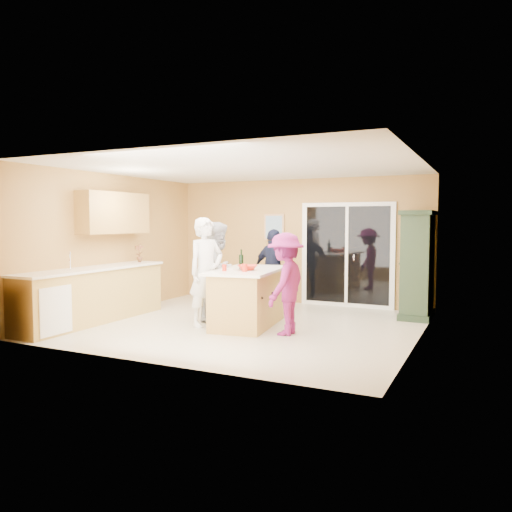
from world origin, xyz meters
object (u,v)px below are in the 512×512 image
at_px(woman_navy, 274,270).
at_px(woman_magenta, 286,284).
at_px(woman_white, 206,272).
at_px(green_hutch, 418,266).
at_px(woman_grey, 219,271).
at_px(kitchen_island, 248,299).

distance_m(woman_navy, woman_magenta, 2.03).
xyz_separation_m(woman_white, woman_magenta, (1.40, -0.00, -0.12)).
xyz_separation_m(green_hutch, woman_white, (-3.04, -2.24, -0.04)).
height_order(green_hutch, woman_navy, green_hutch).
distance_m(green_hutch, woman_white, 3.77).
distance_m(green_hutch, woman_magenta, 2.78).
xyz_separation_m(woman_grey, woman_navy, (0.50, 1.25, -0.07)).
bearing_deg(woman_grey, woman_white, -176.55).
bearing_deg(woman_grey, kitchen_island, -111.00).
bearing_deg(woman_navy, woman_grey, 80.88).
height_order(green_hutch, woman_white, green_hutch).
relative_size(green_hutch, woman_grey, 1.12).
bearing_deg(kitchen_island, green_hutch, 30.74).
xyz_separation_m(woman_white, woman_grey, (-0.07, 0.54, -0.04)).
bearing_deg(woman_white, woman_magenta, -66.97).
xyz_separation_m(green_hutch, woman_magenta, (-1.63, -2.25, -0.15)).
distance_m(kitchen_island, green_hutch, 3.13).
distance_m(woman_white, woman_grey, 0.54).
relative_size(kitchen_island, woman_magenta, 1.22).
height_order(kitchen_island, woman_navy, woman_navy).
relative_size(woman_white, woman_magenta, 1.15).
xyz_separation_m(kitchen_island, woman_grey, (-0.67, 0.21, 0.42)).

